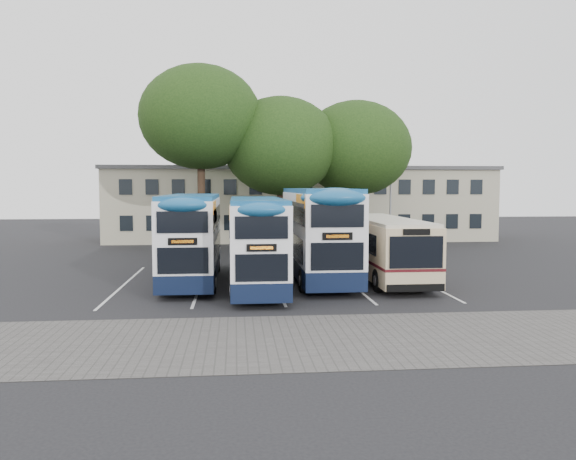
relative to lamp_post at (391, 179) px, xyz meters
The scene contains 12 objects.
ground 21.46m from the lamp_post, 106.72° to the right, with size 120.00×120.00×0.00m, color black.
paving_strip 26.71m from the lamp_post, 107.76° to the right, with size 40.00×6.00×0.01m, color #595654.
bay_lines 18.57m from the lamp_post, 123.08° to the right, with size 14.12×11.00×0.01m.
depot_building 9.43m from the lamp_post, 130.53° to the left, with size 32.40×8.40×6.20m.
lamp_post is the anchor object (origin of this frame).
tree_left 14.80m from the lamp_post, 166.49° to the right, with size 8.08×8.08×12.54m.
tree_mid 9.17m from the lamp_post, 162.42° to the right, with size 7.88×7.88×10.64m.
tree_right 4.06m from the lamp_post, 152.42° to the right, with size 7.90×7.90×10.61m.
bus_dd_left 19.90m from the lamp_post, 133.90° to the right, with size 2.41×9.93×4.14m.
bus_dd_mid 19.62m from the lamp_post, 123.37° to the right, with size 2.33×9.63×4.01m.
bus_dd_right 16.17m from the lamp_post, 118.44° to the right, with size 2.58×10.63×4.43m.
bus_single 15.35m from the lamp_post, 107.05° to the right, with size 2.55×10.04×2.99m.
Camera 1 is at (-5.62, -21.20, 4.52)m, focal length 35.00 mm.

